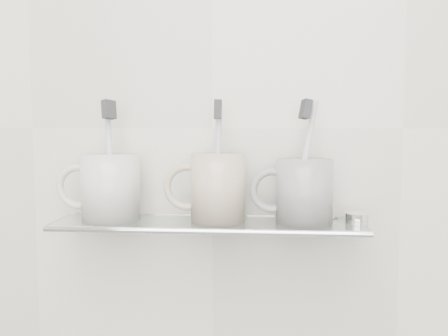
# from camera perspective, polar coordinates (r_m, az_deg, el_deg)

# --- Properties ---
(wall_back) EXTENTS (2.50, 0.00, 2.50)m
(wall_back) POSITION_cam_1_polar(r_m,az_deg,el_deg) (0.86, -1.37, 4.56)
(wall_back) COLOR beige
(wall_back) RESTS_ON ground
(shelf_glass) EXTENTS (0.50, 0.12, 0.01)m
(shelf_glass) POSITION_cam_1_polar(r_m,az_deg,el_deg) (0.81, -1.80, -6.39)
(shelf_glass) COLOR silver
(shelf_glass) RESTS_ON wall_back
(shelf_rail) EXTENTS (0.50, 0.01, 0.01)m
(shelf_rail) POSITION_cam_1_polar(r_m,az_deg,el_deg) (0.76, -2.28, -7.25)
(shelf_rail) COLOR silver
(shelf_rail) RESTS_ON shelf_glass
(bracket_left) EXTENTS (0.02, 0.03, 0.02)m
(bracket_left) POSITION_cam_1_polar(r_m,az_deg,el_deg) (0.91, -14.81, -6.04)
(bracket_left) COLOR silver
(bracket_left) RESTS_ON wall_back
(bracket_right) EXTENTS (0.02, 0.03, 0.02)m
(bracket_right) POSITION_cam_1_polar(r_m,az_deg,el_deg) (0.87, 12.59, -6.56)
(bracket_right) COLOR silver
(bracket_right) RESTS_ON wall_back
(mug_left) EXTENTS (0.12, 0.12, 0.11)m
(mug_left) POSITION_cam_1_polar(r_m,az_deg,el_deg) (0.84, -12.84, -2.15)
(mug_left) COLOR silver
(mug_left) RESTS_ON shelf_glass
(mug_left_handle) EXTENTS (0.08, 0.01, 0.08)m
(mug_left_handle) POSITION_cam_1_polar(r_m,az_deg,el_deg) (0.86, -16.27, -2.08)
(mug_left_handle) COLOR silver
(mug_left_handle) RESTS_ON mug_left
(toothbrush_left) EXTENTS (0.03, 0.05, 0.19)m
(toothbrush_left) POSITION_cam_1_polar(r_m,az_deg,el_deg) (0.84, -12.90, 1.06)
(toothbrush_left) COLOR silver
(toothbrush_left) RESTS_ON mug_left
(bristles_left) EXTENTS (0.02, 0.03, 0.03)m
(bristles_left) POSITION_cam_1_polar(r_m,az_deg,el_deg) (0.84, -13.02, 6.53)
(bristles_left) COLOR #2B2D2F
(bristles_left) RESTS_ON toothbrush_left
(mug_center) EXTENTS (0.11, 0.11, 0.11)m
(mug_center) POSITION_cam_1_polar(r_m,az_deg,el_deg) (0.81, -0.69, -2.24)
(mug_center) COLOR beige
(mug_center) RESTS_ON shelf_glass
(mug_center_handle) EXTENTS (0.08, 0.01, 0.08)m
(mug_center_handle) POSITION_cam_1_polar(r_m,az_deg,el_deg) (0.81, -4.24, -2.20)
(mug_center_handle) COLOR beige
(mug_center_handle) RESTS_ON mug_center
(toothbrush_center) EXTENTS (0.01, 0.02, 0.19)m
(toothbrush_center) POSITION_cam_1_polar(r_m,az_deg,el_deg) (0.80, -0.70, 1.01)
(toothbrush_center) COLOR #A3A9B7
(toothbrush_center) RESTS_ON mug_center
(bristles_center) EXTENTS (0.01, 0.02, 0.03)m
(bristles_center) POSITION_cam_1_polar(r_m,az_deg,el_deg) (0.80, -0.70, 6.72)
(bristles_center) COLOR #2B2D2F
(bristles_center) RESTS_ON toothbrush_center
(mug_right) EXTENTS (0.11, 0.11, 0.10)m
(mug_right) POSITION_cam_1_polar(r_m,az_deg,el_deg) (0.81, 9.16, -2.61)
(mug_right) COLOR silver
(mug_right) RESTS_ON shelf_glass
(mug_right_handle) EXTENTS (0.07, 0.01, 0.07)m
(mug_right_handle) POSITION_cam_1_polar(r_m,az_deg,el_deg) (0.81, 5.52, -2.59)
(mug_right_handle) COLOR silver
(mug_right_handle) RESTS_ON mug_right
(toothbrush_right) EXTENTS (0.05, 0.04, 0.19)m
(toothbrush_right) POSITION_cam_1_polar(r_m,az_deg,el_deg) (0.80, 9.22, 0.93)
(toothbrush_right) COLOR silver
(toothbrush_right) RESTS_ON mug_right
(bristles_right) EXTENTS (0.02, 0.03, 0.03)m
(bristles_right) POSITION_cam_1_polar(r_m,az_deg,el_deg) (0.80, 9.30, 6.65)
(bristles_right) COLOR #2B2D2F
(bristles_right) RESTS_ON toothbrush_right
(chrome_cap) EXTENTS (0.04, 0.04, 0.02)m
(chrome_cap) POSITION_cam_1_polar(r_m,az_deg,el_deg) (0.83, 15.03, -5.55)
(chrome_cap) COLOR silver
(chrome_cap) RESTS_ON shelf_glass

